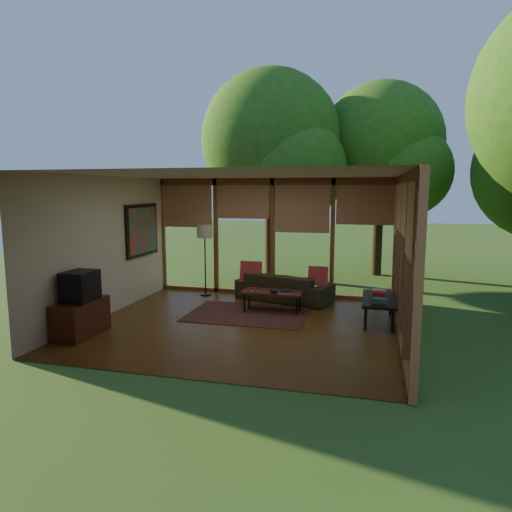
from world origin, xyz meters
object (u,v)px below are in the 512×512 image
(media_cabinet, at_px, (81,318))
(side_console, at_px, (379,300))
(floor_lamp, at_px, (205,235))
(sofa, at_px, (284,287))
(coffee_table, at_px, (272,293))
(television, at_px, (80,286))

(media_cabinet, xyz_separation_m, side_console, (4.87, 2.06, 0.11))
(media_cabinet, height_order, side_console, media_cabinet)
(media_cabinet, relative_size, floor_lamp, 0.61)
(side_console, bearing_deg, sofa, 149.25)
(floor_lamp, distance_m, coffee_table, 2.34)
(sofa, bearing_deg, side_console, 165.26)
(floor_lamp, bearing_deg, side_console, -17.93)
(media_cabinet, height_order, television, television)
(sofa, relative_size, television, 3.82)
(sofa, distance_m, side_console, 2.35)
(television, bearing_deg, media_cabinet, 180.00)
(media_cabinet, bearing_deg, television, 0.00)
(floor_lamp, bearing_deg, media_cabinet, -106.44)
(floor_lamp, bearing_deg, television, -106.13)
(sofa, height_order, side_console, sofa)
(media_cabinet, distance_m, television, 0.55)
(sofa, distance_m, coffee_table, 1.01)
(coffee_table, xyz_separation_m, side_console, (2.07, -0.19, 0.02))
(sofa, height_order, coffee_table, sofa)
(side_console, bearing_deg, coffee_table, 174.67)
(sofa, xyz_separation_m, side_console, (2.02, -1.20, 0.10))
(sofa, distance_m, media_cabinet, 4.33)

